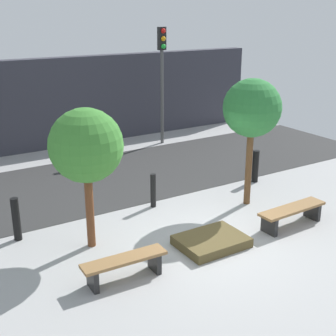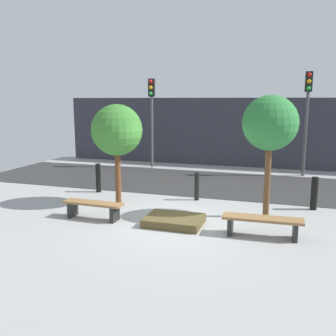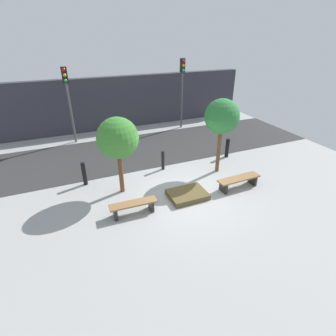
{
  "view_description": "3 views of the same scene",
  "coord_description": "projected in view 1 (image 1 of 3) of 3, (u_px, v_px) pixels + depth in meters",
  "views": [
    {
      "loc": [
        -5.43,
        -7.09,
        4.74
      ],
      "look_at": [
        -0.6,
        0.68,
        1.62
      ],
      "focal_mm": 50.0,
      "sensor_mm": 36.0,
      "label": 1
    },
    {
      "loc": [
        2.55,
        -8.63,
        3.07
      ],
      "look_at": [
        -0.37,
        0.59,
        1.29
      ],
      "focal_mm": 40.0,
      "sensor_mm": 36.0,
      "label": 2
    },
    {
      "loc": [
        -3.88,
        -7.36,
        5.51
      ],
      "look_at": [
        -0.52,
        0.54,
        1.03
      ],
      "focal_mm": 28.0,
      "sensor_mm": 36.0,
      "label": 3
    }
  ],
  "objects": [
    {
      "name": "tree_behind_right_bench",
      "position": [
        252.0,
        109.0,
        11.22
      ],
      "size": [
        1.42,
        1.42,
        3.19
      ],
      "color": "brown",
      "rests_on": "ground"
    },
    {
      "name": "building_facade",
      "position": [
        60.0,
        103.0,
        16.58
      ],
      "size": [
        16.2,
        0.5,
        3.15
      ],
      "primitive_type": "cube",
      "color": "#33333D",
      "rests_on": "ground"
    },
    {
      "name": "bollard_center",
      "position": [
        255.0,
        166.0,
        13.37
      ],
      "size": [
        0.19,
        0.19,
        0.93
      ],
      "primitive_type": "cylinder",
      "color": "black",
      "rests_on": "ground"
    },
    {
      "name": "traffic_light_mid_west",
      "position": [
        162.0,
        65.0,
        16.52
      ],
      "size": [
        0.28,
        0.27,
        4.15
      ],
      "color": "#4D4D4D",
      "rests_on": "ground"
    },
    {
      "name": "bench_right",
      "position": [
        292.0,
        213.0,
        10.67
      ],
      "size": [
        1.8,
        0.49,
        0.45
      ],
      "rotation": [
        0.0,
        0.0,
        0.03
      ],
      "color": "black",
      "rests_on": "ground"
    },
    {
      "name": "bollard_far_left",
      "position": [
        16.0,
        219.0,
        9.97
      ],
      "size": [
        0.17,
        0.17,
        0.96
      ],
      "primitive_type": "cylinder",
      "color": "black",
      "rests_on": "ground"
    },
    {
      "name": "tree_behind_left_bench",
      "position": [
        86.0,
        146.0,
        9.17
      ],
      "size": [
        1.49,
        1.49,
        2.94
      ],
      "color": "brown",
      "rests_on": "ground"
    },
    {
      "name": "planter_bed",
      "position": [
        211.0,
        241.0,
        9.84
      ],
      "size": [
        1.4,
        1.06,
        0.2
      ],
      "primitive_type": "cube",
      "color": "brown",
      "rests_on": "ground"
    },
    {
      "name": "ground_plane",
      "position": [
        209.0,
        244.0,
        9.94
      ],
      "size": [
        18.0,
        18.0,
        0.0
      ],
      "primitive_type": "plane",
      "color": "#A1A1A1"
    },
    {
      "name": "bollard_left",
      "position": [
        153.0,
        190.0,
        11.68
      ],
      "size": [
        0.14,
        0.14,
        0.87
      ],
      "primitive_type": "cylinder",
      "color": "black",
      "rests_on": "ground"
    },
    {
      "name": "road_strip",
      "position": [
        112.0,
        178.0,
        13.79
      ],
      "size": [
        18.0,
        4.41,
        0.01
      ],
      "primitive_type": "cube",
      "color": "#303030",
      "rests_on": "ground"
    },
    {
      "name": "bench_left",
      "position": [
        124.0,
        264.0,
        8.54
      ],
      "size": [
        1.62,
        0.44,
        0.45
      ],
      "rotation": [
        0.0,
        0.0,
        -0.03
      ],
      "color": "black",
      "rests_on": "ground"
    }
  ]
}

